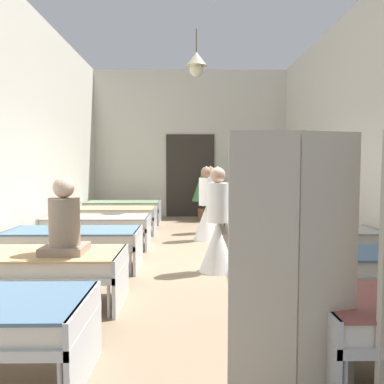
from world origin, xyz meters
name	(u,v)px	position (x,y,z in m)	size (l,w,h in m)	color
ground_plane	(193,260)	(0.00, 0.00, -0.05)	(6.17, 10.67, 0.10)	#8C755B
room_shell	(192,132)	(0.00, 1.20, 2.13)	(5.97, 10.27, 4.26)	beige
bed_left_row_1	(33,265)	(-1.73, -2.17, 0.44)	(1.90, 0.84, 0.57)	#B7BCC1
bed_right_row_1	(357,264)	(1.73, -2.17, 0.44)	(1.90, 0.84, 0.57)	#B7BCC1
bed_left_row_2	(73,239)	(-1.73, -0.72, 0.44)	(1.90, 0.84, 0.57)	#B7BCC1
bed_right_row_2	(313,238)	(1.73, -0.72, 0.44)	(1.90, 0.84, 0.57)	#B7BCC1
bed_left_row_3	(97,224)	(-1.73, 0.72, 0.44)	(1.90, 0.84, 0.57)	#B7BCC1
bed_right_row_3	(287,223)	(1.73, 0.72, 0.44)	(1.90, 0.84, 0.57)	#B7BCC1
bed_left_row_4	(112,214)	(-1.73, 2.17, 0.44)	(1.90, 0.84, 0.57)	#B7BCC1
bed_right_row_4	(270,213)	(1.73, 2.17, 0.44)	(1.90, 0.84, 0.57)	#B7BCC1
bed_left_row_5	(123,207)	(-1.73, 3.61, 0.44)	(1.90, 0.84, 0.57)	#B7BCC1
bed_right_row_5	(258,207)	(1.73, 3.61, 0.44)	(1.90, 0.84, 0.57)	#B7BCC1
nurse_near_aisle	(217,234)	(0.33, -0.87, 0.53)	(0.52, 0.52, 1.49)	white
nurse_mid_aisle	(210,209)	(0.43, 2.28, 0.53)	(0.52, 0.52, 1.49)	white
nurse_far_aisle	(206,214)	(0.29, 1.42, 0.53)	(0.52, 0.52, 1.49)	white
patient_seated_primary	(269,200)	(1.38, 0.70, 0.87)	(0.44, 0.44, 0.80)	slate
patient_seated_secondary	(65,225)	(-1.38, -2.20, 0.87)	(0.44, 0.44, 0.80)	gray
potted_plant	(203,187)	(0.35, 4.13, 0.93)	(0.62, 0.62, 1.46)	brown
privacy_screen	(330,270)	(0.78, -3.90, 0.85)	(1.24, 0.26, 1.70)	#BCB29E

